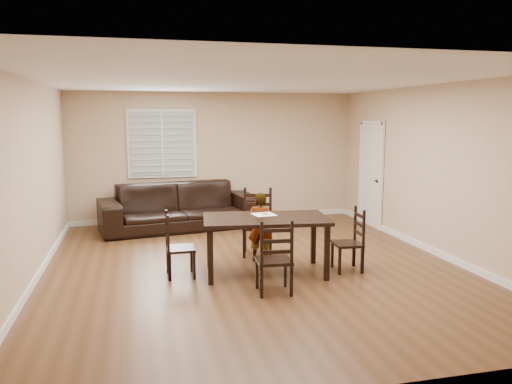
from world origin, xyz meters
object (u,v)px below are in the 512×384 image
(chair_far, at_px, (276,262))
(child, at_px, (260,227))
(donut, at_px, (265,213))
(dining_table, at_px, (266,223))
(chair_right, at_px, (355,242))
(chair_near, at_px, (258,224))
(sofa, at_px, (180,206))
(chair_left, at_px, (173,248))

(chair_far, xyz_separation_m, child, (0.18, 1.51, 0.10))
(donut, bearing_deg, chair_far, -97.89)
(child, distance_m, donut, 0.52)
(dining_table, xyz_separation_m, chair_right, (1.28, -0.16, -0.31))
(chair_near, relative_size, donut, 11.69)
(donut, bearing_deg, sofa, 108.14)
(chair_left, distance_m, chair_right, 2.59)
(chair_far, xyz_separation_m, donut, (0.15, 1.08, 0.40))
(chair_far, relative_size, child, 0.90)
(chair_left, bearing_deg, chair_far, -131.39)
(chair_near, relative_size, chair_right, 1.17)
(chair_far, height_order, donut, chair_far)
(chair_left, bearing_deg, sofa, -6.72)
(chair_right, bearing_deg, child, -117.49)
(dining_table, relative_size, chair_far, 1.92)
(chair_far, height_order, chair_right, chair_far)
(chair_far, bearing_deg, donut, -93.54)
(chair_left, bearing_deg, child, -70.79)
(chair_far, distance_m, child, 1.53)
(chair_near, height_order, sofa, chair_near)
(chair_right, height_order, child, child)
(donut, bearing_deg, chair_near, 83.25)
(dining_table, distance_m, chair_right, 1.33)
(chair_far, relative_size, donut, 10.50)
(donut, bearing_deg, dining_table, -103.39)
(donut, distance_m, sofa, 3.15)
(chair_near, relative_size, chair_left, 1.17)
(dining_table, bearing_deg, chair_near, 89.11)
(chair_far, bearing_deg, chair_left, -37.05)
(chair_near, distance_m, donut, 0.97)
(chair_far, relative_size, sofa, 0.31)
(chair_left, bearing_deg, dining_table, -96.44)
(sofa, bearing_deg, chair_near, -71.64)
(chair_left, height_order, sofa, chair_left)
(chair_right, xyz_separation_m, sofa, (-2.21, 3.32, 0.03))
(chair_near, xyz_separation_m, chair_left, (-1.44, -0.94, -0.07))
(chair_near, xyz_separation_m, chair_far, (-0.26, -1.98, -0.05))
(donut, bearing_deg, chair_right, -15.54)
(chair_right, bearing_deg, chair_near, -132.42)
(chair_far, relative_size, chair_right, 1.05)
(chair_right, bearing_deg, dining_table, -91.71)
(sofa, bearing_deg, child, -77.55)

